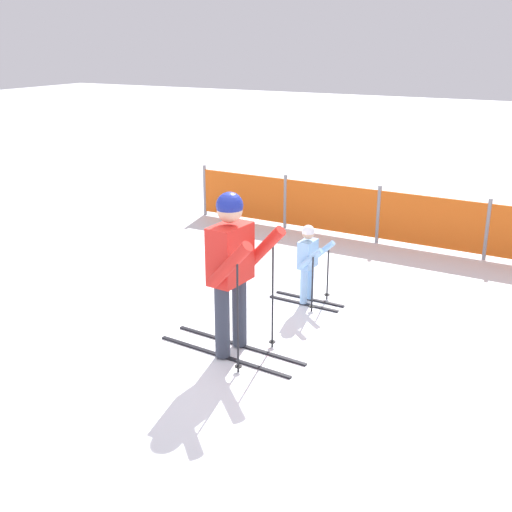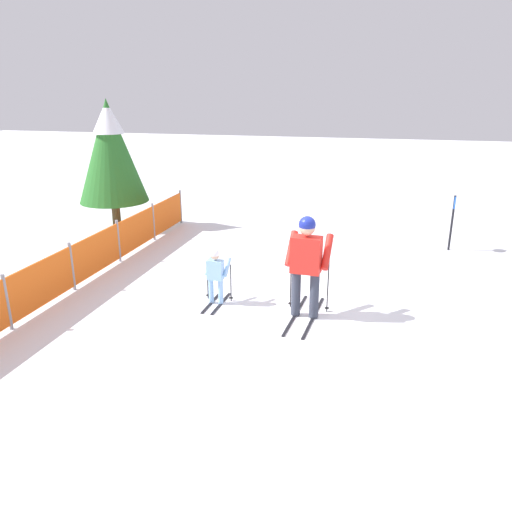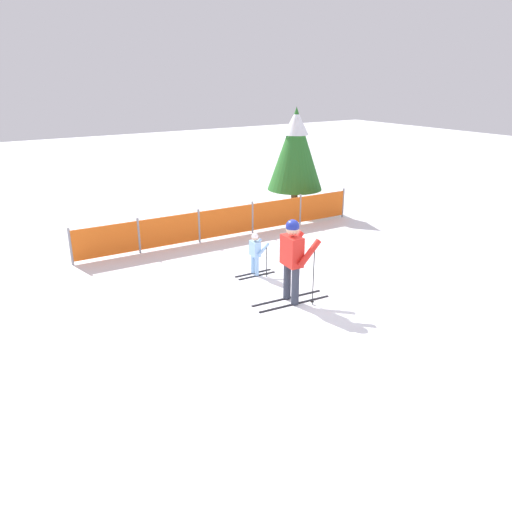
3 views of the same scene
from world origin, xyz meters
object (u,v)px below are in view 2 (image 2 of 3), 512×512
safety_fence (97,253)px  conifer_far (110,150)px  skier_adult (307,258)px  skier_child (216,273)px  trail_marker (453,217)px

safety_fence → conifer_far: 3.97m
skier_adult → skier_child: bearing=89.3°
skier_child → trail_marker: bearing=-44.2°
safety_fence → trail_marker: (3.27, -7.03, 0.34)m
skier_adult → trail_marker: (4.22, -2.74, -0.21)m
skier_child → safety_fence: (0.80, 2.72, -0.11)m
skier_adult → conifer_far: bearing=57.5°
conifer_far → trail_marker: conifer_far is taller
conifer_far → trail_marker: size_ratio=2.59×
skier_adult → safety_fence: skier_adult is taller
skier_child → safety_fence: bearing=76.1°
skier_adult → trail_marker: 5.04m
trail_marker → skier_adult: bearing=147.0°
skier_child → skier_adult: bearing=-92.9°
trail_marker → conifer_far: bearing=89.4°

